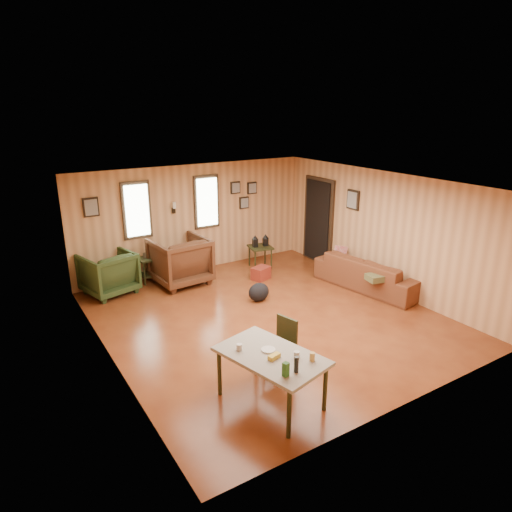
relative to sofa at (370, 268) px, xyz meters
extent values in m
cube|color=brown|center=(-2.55, -0.06, -0.45)|extent=(5.50, 6.00, 0.02)
cube|color=#997C5B|center=(-2.55, -0.06, 1.97)|extent=(5.50, 6.00, 0.02)
cube|color=tan|center=(-2.55, 2.95, 0.76)|extent=(5.50, 0.02, 2.40)
cube|color=tan|center=(-2.55, -3.07, 0.76)|extent=(5.50, 0.02, 2.40)
cube|color=tan|center=(-5.31, -0.06, 0.76)|extent=(0.02, 6.00, 2.40)
cube|color=tan|center=(0.21, -0.06, 0.76)|extent=(0.02, 6.00, 2.40)
cube|color=black|center=(-3.85, 2.91, 1.11)|extent=(0.60, 0.05, 1.20)
cube|color=#E0F2D1|center=(-3.85, 2.87, 1.11)|extent=(0.48, 0.04, 1.06)
cube|color=black|center=(-2.25, 2.91, 1.11)|extent=(0.60, 0.05, 1.20)
cube|color=#E0F2D1|center=(-2.25, 2.87, 1.11)|extent=(0.48, 0.04, 1.06)
cube|color=black|center=(-3.05, 2.89, 1.01)|extent=(0.07, 0.05, 0.12)
cylinder|color=silver|center=(-3.05, 2.83, 1.14)|extent=(0.07, 0.07, 0.14)
cube|color=black|center=(0.17, 1.89, 0.56)|extent=(0.06, 1.00, 2.05)
cube|color=black|center=(0.13, 1.89, 0.56)|extent=(0.04, 0.82, 1.90)
cube|color=black|center=(-1.50, 2.91, 1.36)|extent=(0.24, 0.04, 0.28)
cube|color=#9E998C|center=(-1.50, 2.88, 1.36)|extent=(0.19, 0.02, 0.22)
cube|color=black|center=(-1.05, 2.91, 1.31)|extent=(0.24, 0.04, 0.28)
cube|color=#9E998C|center=(-1.05, 2.88, 1.31)|extent=(0.19, 0.02, 0.22)
cube|color=black|center=(-1.27, 2.91, 0.98)|extent=(0.24, 0.04, 0.28)
cube|color=#9E998C|center=(-1.27, 2.88, 0.98)|extent=(0.19, 0.02, 0.22)
cube|color=black|center=(-4.75, 2.91, 1.28)|extent=(0.30, 0.04, 0.38)
cube|color=#9E998C|center=(-4.75, 2.88, 1.28)|extent=(0.24, 0.02, 0.31)
cube|color=black|center=(0.17, 0.79, 1.26)|extent=(0.04, 0.34, 0.42)
cube|color=#9E998C|center=(0.14, 0.79, 1.26)|extent=(0.02, 0.27, 0.34)
imported|color=brown|center=(0.00, 0.00, 0.00)|extent=(1.01, 2.34, 0.89)
imported|color=#492716|center=(-3.21, 2.31, 0.11)|extent=(1.15, 1.09, 1.10)
imported|color=#2A3D1B|center=(-4.64, 2.57, 0.03)|extent=(1.10, 1.06, 0.95)
cube|color=#282B13|center=(-3.68, 2.77, 0.08)|extent=(0.53, 0.49, 0.04)
cube|color=#282B13|center=(-3.68, 2.77, -0.27)|extent=(0.48, 0.44, 0.03)
cylinder|color=#282B13|center=(-3.90, 2.58, -0.19)|extent=(0.04, 0.04, 0.51)
cylinder|color=#282B13|center=(-3.47, 2.57, -0.19)|extent=(0.04, 0.04, 0.51)
cylinder|color=#282B13|center=(-3.89, 2.96, -0.19)|extent=(0.04, 0.04, 0.51)
cylinder|color=#282B13|center=(-3.46, 2.95, -0.19)|extent=(0.04, 0.04, 0.51)
cube|color=#4B4132|center=(-3.79, 2.77, 0.16)|extent=(0.09, 0.02, 0.12)
cube|color=#4B4132|center=(-3.59, 2.76, 0.15)|extent=(0.09, 0.02, 0.11)
cube|color=#282B13|center=(-1.24, 2.25, 0.05)|extent=(0.58, 0.58, 0.04)
cylinder|color=#282B13|center=(-1.48, 2.09, -0.20)|extent=(0.04, 0.04, 0.49)
cylinder|color=#282B13|center=(-1.09, 2.01, -0.20)|extent=(0.04, 0.04, 0.49)
cylinder|color=#282B13|center=(-1.40, 2.48, -0.20)|extent=(0.04, 0.04, 0.49)
cylinder|color=#282B13|center=(-1.01, 2.40, -0.20)|extent=(0.04, 0.04, 0.49)
cube|color=black|center=(-1.37, 2.27, 0.16)|extent=(0.13, 0.13, 0.18)
cone|color=black|center=(-1.37, 2.27, 0.30)|extent=(0.18, 0.18, 0.10)
cube|color=black|center=(-1.12, 2.22, 0.16)|extent=(0.13, 0.13, 0.18)
cone|color=black|center=(-1.12, 2.22, 0.30)|extent=(0.18, 0.18, 0.10)
cube|color=maroon|center=(-1.64, 1.60, -0.30)|extent=(0.46, 0.39, 0.28)
ellipsoid|color=black|center=(-2.30, 0.65, -0.26)|extent=(0.45, 0.36, 0.36)
cube|color=#4F4F2C|center=(-0.38, -0.55, 0.04)|extent=(0.43, 0.37, 0.12)
cube|color=red|center=(-0.09, 0.82, 0.12)|extent=(0.34, 0.15, 0.33)
cube|color=gray|center=(-0.12, 0.59, 0.02)|extent=(0.36, 0.31, 0.09)
cube|color=gray|center=(-3.87, -2.11, 0.23)|extent=(1.12, 1.51, 0.05)
cylinder|color=#282B13|center=(-4.06, -2.76, -0.12)|extent=(0.07, 0.07, 0.65)
cylinder|color=#282B13|center=(-3.39, -2.59, -0.12)|extent=(0.07, 0.07, 0.65)
cylinder|color=#282B13|center=(-4.34, -1.62, -0.12)|extent=(0.07, 0.07, 0.65)
cylinder|color=#282B13|center=(-3.68, -1.45, -0.12)|extent=(0.07, 0.07, 0.65)
cylinder|color=#AAA5A1|center=(-3.64, -2.33, 0.29)|extent=(0.09, 0.09, 0.08)
cylinder|color=#AAA5A1|center=(-4.15, -1.80, 0.29)|extent=(0.09, 0.09, 0.08)
cube|color=#21521D|center=(-3.99, -2.58, 0.34)|extent=(0.08, 0.08, 0.17)
cylinder|color=black|center=(-3.84, -2.58, 0.35)|extent=(0.07, 0.07, 0.20)
cylinder|color=#AE8B44|center=(-3.53, -2.49, 0.30)|extent=(0.08, 0.08, 0.11)
cylinder|color=#AAA5A1|center=(-3.85, -2.01, 0.26)|extent=(0.22, 0.22, 0.02)
cube|color=gold|center=(-3.89, -2.20, 0.28)|extent=(0.18, 0.11, 0.05)
cube|color=#2A3D1B|center=(-3.41, -1.64, -0.04)|extent=(0.46, 0.46, 0.04)
cube|color=#282B13|center=(-3.26, -1.60, 0.18)|extent=(0.13, 0.35, 0.41)
cylinder|color=#282B13|center=(-3.52, -1.82, -0.25)|extent=(0.04, 0.04, 0.39)
cylinder|color=#282B13|center=(-3.23, -1.74, -0.25)|extent=(0.04, 0.04, 0.39)
cylinder|color=#282B13|center=(-3.60, -1.53, -0.25)|extent=(0.04, 0.04, 0.39)
cylinder|color=#282B13|center=(-3.30, -1.45, -0.25)|extent=(0.04, 0.04, 0.39)
camera|label=1|loc=(-6.66, -6.21, 3.19)|focal=32.00mm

